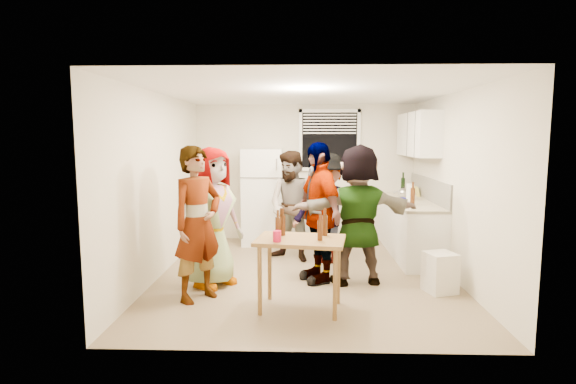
{
  "coord_description": "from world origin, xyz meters",
  "views": [
    {
      "loc": [
        -0.05,
        -6.05,
        1.91
      ],
      "look_at": [
        -0.24,
        0.12,
        1.15
      ],
      "focal_mm": 28.0,
      "sensor_mm": 36.0,
      "label": 1
    }
  ],
  "objects_px": {
    "serving_table": "(300,309)",
    "guest_black": "(318,280)",
    "refrigerator": "(263,197)",
    "blue_cup": "(403,206)",
    "red_cup": "(277,242)",
    "beer_bottle_counter": "(412,205)",
    "guest_stripe": "(199,299)",
    "wine_bottle": "(403,194)",
    "beer_bottle_table": "(320,240)",
    "guest_back_right": "(328,262)",
    "guest_back_left": "(293,260)",
    "trash_bin": "(440,272)",
    "guest_grey": "(213,285)",
    "kettle": "(403,197)",
    "guest_orange": "(356,283)"
  },
  "relations": [
    {
      "from": "beer_bottle_counter",
      "to": "guest_black",
      "type": "bearing_deg",
      "value": -149.43
    },
    {
      "from": "beer_bottle_counter",
      "to": "guest_grey",
      "type": "bearing_deg",
      "value": -159.11
    },
    {
      "from": "guest_back_right",
      "to": "serving_table",
      "type": "bearing_deg",
      "value": -96.31
    },
    {
      "from": "beer_bottle_table",
      "to": "guest_orange",
      "type": "bearing_deg",
      "value": 62.64
    },
    {
      "from": "wine_bottle",
      "to": "beer_bottle_counter",
      "type": "xyz_separation_m",
      "value": [
        -0.15,
        -1.33,
        0.0
      ]
    },
    {
      "from": "beer_bottle_counter",
      "to": "trash_bin",
      "type": "distance_m",
      "value": 1.41
    },
    {
      "from": "beer_bottle_counter",
      "to": "guest_back_left",
      "type": "height_order",
      "value": "beer_bottle_counter"
    },
    {
      "from": "refrigerator",
      "to": "guest_back_left",
      "type": "relative_size",
      "value": 1.0
    },
    {
      "from": "refrigerator",
      "to": "guest_stripe",
      "type": "relative_size",
      "value": 0.94
    },
    {
      "from": "guest_back_left",
      "to": "guest_back_right",
      "type": "relative_size",
      "value": 1.02
    },
    {
      "from": "beer_bottle_counter",
      "to": "guest_stripe",
      "type": "relative_size",
      "value": 0.14
    },
    {
      "from": "trash_bin",
      "to": "red_cup",
      "type": "height_order",
      "value": "red_cup"
    },
    {
      "from": "guest_grey",
      "to": "beer_bottle_counter",
      "type": "bearing_deg",
      "value": -30.9
    },
    {
      "from": "trash_bin",
      "to": "guest_back_left",
      "type": "relative_size",
      "value": 0.29
    },
    {
      "from": "blue_cup",
      "to": "serving_table",
      "type": "height_order",
      "value": "blue_cup"
    },
    {
      "from": "kettle",
      "to": "guest_black",
      "type": "distance_m",
      "value": 2.42
    },
    {
      "from": "refrigerator",
      "to": "guest_black",
      "type": "bearing_deg",
      "value": -66.46
    },
    {
      "from": "beer_bottle_counter",
      "to": "beer_bottle_table",
      "type": "distance_m",
      "value": 2.43
    },
    {
      "from": "guest_black",
      "to": "blue_cup",
      "type": "bearing_deg",
      "value": 97.74
    },
    {
      "from": "blue_cup",
      "to": "guest_grey",
      "type": "bearing_deg",
      "value": -159.69
    },
    {
      "from": "guest_grey",
      "to": "guest_orange",
      "type": "xyz_separation_m",
      "value": [
        1.87,
        0.14,
        0.0
      ]
    },
    {
      "from": "beer_bottle_table",
      "to": "guest_back_right",
      "type": "distance_m",
      "value": 2.16
    },
    {
      "from": "beer_bottle_table",
      "to": "guest_back_right",
      "type": "xyz_separation_m",
      "value": [
        0.2,
        1.99,
        -0.81
      ]
    },
    {
      "from": "blue_cup",
      "to": "guest_back_right",
      "type": "bearing_deg",
      "value": 172.75
    },
    {
      "from": "serving_table",
      "to": "guest_black",
      "type": "distance_m",
      "value": 1.04
    },
    {
      "from": "trash_bin",
      "to": "guest_stripe",
      "type": "height_order",
      "value": "trash_bin"
    },
    {
      "from": "guest_black",
      "to": "refrigerator",
      "type": "bearing_deg",
      "value": -179.38
    },
    {
      "from": "wine_bottle",
      "to": "guest_black",
      "type": "xyz_separation_m",
      "value": [
        -1.58,
        -2.18,
        -0.9
      ]
    },
    {
      "from": "refrigerator",
      "to": "guest_back_right",
      "type": "distance_m",
      "value": 1.84
    },
    {
      "from": "trash_bin",
      "to": "guest_orange",
      "type": "xyz_separation_m",
      "value": [
        -0.99,
        0.32,
        -0.25
      ]
    },
    {
      "from": "guest_back_left",
      "to": "serving_table",
      "type": "bearing_deg",
      "value": -59.18
    },
    {
      "from": "wine_bottle",
      "to": "trash_bin",
      "type": "xyz_separation_m",
      "value": [
        -0.09,
        -2.58,
        -0.65
      ]
    },
    {
      "from": "refrigerator",
      "to": "guest_stripe",
      "type": "xyz_separation_m",
      "value": [
        -0.51,
        -2.84,
        -0.85
      ]
    },
    {
      "from": "serving_table",
      "to": "guest_black",
      "type": "xyz_separation_m",
      "value": [
        0.23,
        1.02,
        0.0
      ]
    },
    {
      "from": "wine_bottle",
      "to": "guest_orange",
      "type": "bearing_deg",
      "value": -115.5
    },
    {
      "from": "kettle",
      "to": "wine_bottle",
      "type": "relative_size",
      "value": 0.81
    },
    {
      "from": "blue_cup",
      "to": "beer_bottle_counter",
      "type": "bearing_deg",
      "value": 29.79
    },
    {
      "from": "guest_stripe",
      "to": "red_cup",
      "type": "bearing_deg",
      "value": -75.95
    },
    {
      "from": "beer_bottle_table",
      "to": "refrigerator",
      "type": "bearing_deg",
      "value": 105.63
    },
    {
      "from": "beer_bottle_counter",
      "to": "guest_black",
      "type": "height_order",
      "value": "beer_bottle_counter"
    },
    {
      "from": "serving_table",
      "to": "guest_back_left",
      "type": "distance_m",
      "value": 2.01
    },
    {
      "from": "refrigerator",
      "to": "serving_table",
      "type": "distance_m",
      "value": 3.31
    },
    {
      "from": "guest_grey",
      "to": "serving_table",
      "type": "bearing_deg",
      "value": -86.8
    },
    {
      "from": "refrigerator",
      "to": "guest_orange",
      "type": "relative_size",
      "value": 0.93
    },
    {
      "from": "trash_bin",
      "to": "guest_grey",
      "type": "bearing_deg",
      "value": 176.39
    },
    {
      "from": "blue_cup",
      "to": "red_cup",
      "type": "xyz_separation_m",
      "value": [
        -1.75,
        -1.93,
        -0.09
      ]
    },
    {
      "from": "guest_back_left",
      "to": "guest_black",
      "type": "xyz_separation_m",
      "value": [
        0.35,
        -0.99,
        0.0
      ]
    },
    {
      "from": "beer_bottle_table",
      "to": "guest_back_left",
      "type": "relative_size",
      "value": 0.13
    },
    {
      "from": "guest_back_right",
      "to": "guest_black",
      "type": "distance_m",
      "value": 0.91
    },
    {
      "from": "red_cup",
      "to": "guest_grey",
      "type": "height_order",
      "value": "red_cup"
    }
  ]
}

